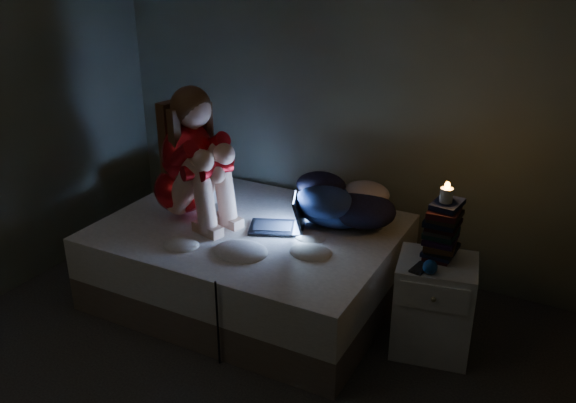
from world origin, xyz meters
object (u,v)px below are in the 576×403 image
Objects in this scene: nightstand at (433,306)px; phone at (417,266)px; woman at (180,151)px; bed at (250,261)px; candle at (446,195)px; laptop at (276,212)px.

phone reaches higher than nightstand.
nightstand is at bearing 15.73° from woman.
candle reaches higher than bed.
bed is 3.23× the size of nightstand.
laptop is at bearing 22.35° from woman.
woman is at bearing -162.30° from phone.
phone reaches higher than bed.
candle is at bearing -22.96° from laptop.
bed is 13.40× the size of phone.
candle is (1.07, -0.00, 0.33)m from laptop.
candle is at bearing 2.00° from bed.
laptop reaches higher than nightstand.
laptop is 1.12m from candle.
candle is (1.24, 0.04, 0.71)m from bed.
bed is at bearing -165.55° from phone.
laptop reaches higher than phone.
woman is at bearing -175.34° from bed.
woman reaches higher than candle.
laptop is 1.00m from phone.
woman is at bearing 164.62° from laptop.
laptop is 1.13m from nightstand.
phone is (0.99, -0.18, -0.05)m from laptop.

